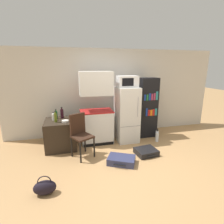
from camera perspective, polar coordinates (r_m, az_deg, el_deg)
ground_plane at (r=3.87m, az=5.83°, el=-16.76°), size 24.00×24.00×0.00m
wall_back at (r=5.33m, az=0.91°, el=6.46°), size 6.40×0.10×2.51m
side_table at (r=4.63m, az=-16.33°, el=-6.92°), size 0.74×0.77×0.72m
kitchen_hutch at (r=4.62m, az=-5.10°, el=0.18°), size 0.85×0.55×1.90m
refrigerator at (r=4.79m, az=4.82°, el=-0.75°), size 0.57×0.68×1.49m
microwave at (r=4.64m, az=5.05°, el=9.90°), size 0.52×0.36×0.29m
bookshelf at (r=5.15m, az=11.50°, el=1.38°), size 0.51×0.38×1.71m
bottle_wine_dark at (r=4.67m, az=-16.01°, el=-0.47°), size 0.08×0.08×0.29m
bottle_milk_white at (r=4.57m, az=-18.55°, el=-1.48°), size 0.08×0.08×0.21m
bottle_green_tall at (r=4.68m, az=-17.81°, el=-0.84°), size 0.07×0.07×0.24m
bottle_olive_oil at (r=4.38m, az=-17.95°, el=-1.71°), size 0.07×0.07×0.27m
bowl at (r=4.35m, az=-15.04°, el=-2.91°), size 0.16×0.16×0.04m
chair at (r=4.03m, az=-10.42°, el=-6.31°), size 0.54×0.54×0.99m
suitcase_large_flat at (r=4.29m, az=11.09°, el=-12.62°), size 0.52×0.48×0.13m
suitcase_small_flat at (r=3.87m, az=3.08°, el=-15.43°), size 0.67×0.59×0.15m
handbag at (r=3.25m, az=-21.09°, el=-21.97°), size 0.36×0.20×0.33m
water_bottle_front at (r=5.00m, az=14.51°, el=-7.81°), size 0.09×0.09×0.34m
water_bottle_middle at (r=5.20m, az=14.48°, el=-7.13°), size 0.09×0.09×0.30m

